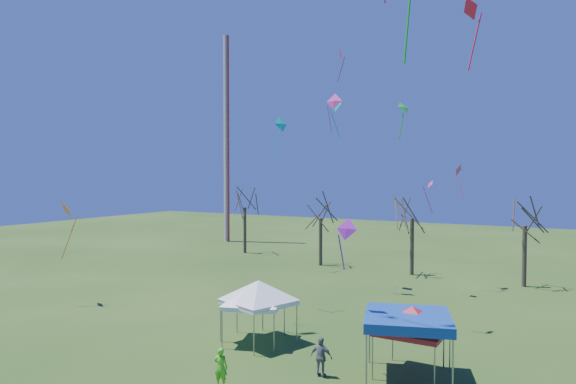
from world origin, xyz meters
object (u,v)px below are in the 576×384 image
person_green (221,367)px  tree_1 (321,201)px  tree_3 (525,204)px  tree_2 (412,198)px  tent_white_mid (254,287)px  tree_0 (245,191)px  tent_white_west (259,285)px  radio_mast (226,139)px  person_grey (321,357)px  tent_blue (408,320)px  tent_red (412,311)px

person_green → tree_1: bearing=-84.2°
tree_1 → tree_3: tree_3 is taller
tree_2 → tent_white_mid: (-2.05, -20.39, -3.59)m
tree_0 → tent_white_west: bearing=-54.5°
tree_2 → tree_0: bearing=170.8°
tree_3 → tent_white_west: (-10.22, -20.04, -3.23)m
radio_mast → tree_1: bearing=-28.5°
tree_1 → tree_2: (8.40, -0.27, 0.50)m
radio_mast → tree_0: 11.45m
tent_white_mid → person_grey: 5.60m
person_green → tent_blue: bearing=-157.2°
person_grey → tree_1: bearing=-67.6°
tree_2 → tent_white_mid: size_ratio=2.28×
tent_blue → person_green: (-6.11, -4.20, -1.66)m
tree_3 → tent_white_west: tree_3 is taller
tree_0 → tent_white_mid: bearing=-54.9°
tent_white_mid → person_grey: tent_white_mid is taller
tree_2 → radio_mast: bearing=159.4°
tree_0 → tree_3: (26.88, -3.34, -0.41)m
tree_0 → tree_1: tree_0 is taller
radio_mast → person_green: 44.84m
tree_0 → tent_white_west: (16.66, -23.38, -3.64)m
tree_1 → tent_white_west: size_ratio=1.99×
tent_white_mid → radio_mast: bearing=128.2°
tree_2 → tent_red: 21.88m
tree_0 → person_green: size_ratio=5.57×
tree_2 → person_green: bearing=-90.7°
tree_0 → tree_3: bearing=-7.1°
radio_mast → tent_white_mid: (23.58, -30.01, -9.80)m
tree_3 → person_grey: 23.67m
tent_white_west → tent_red: size_ratio=1.01×
tree_0 → tent_red: 34.24m
tree_2 → tent_white_mid: 20.81m
radio_mast → tent_red: (31.50, -30.38, -9.84)m
person_grey → tree_0: bearing=-53.9°
tent_white_mid → tent_red: 7.92m
tree_1 → tent_blue: size_ratio=1.79×
person_green → tree_0: bearing=-69.1°
tree_1 → tent_white_west: tree_1 is taller
tree_1 → tree_2: bearing=-1.8°
tree_2 → tent_white_west: (-1.82, -20.37, -3.44)m
tent_blue → tree_1: bearing=123.4°
tree_3 → person_grey: (-5.71, -22.36, -5.27)m
tree_1 → tent_red: bearing=-55.9°
tent_red → tent_blue: (-0.04, -0.50, -0.24)m
person_grey → tree_3: bearing=-107.7°
tree_2 → tent_blue: (5.82, -21.26, -3.87)m
tent_white_west → tent_blue: (7.64, -0.89, -0.43)m
tree_0 → tent_white_west: size_ratio=2.23×
tent_red → tree_0: bearing=135.7°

